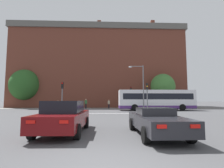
# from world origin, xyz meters

# --- Properties ---
(stop_line_strip) EXTENTS (7.78, 0.30, 0.01)m
(stop_line_strip) POSITION_xyz_m (0.00, 17.02, 0.00)
(stop_line_strip) COLOR silver
(stop_line_strip) RESTS_ON ground_plane
(far_pavement) EXTENTS (68.65, 2.50, 0.01)m
(far_pavement) POSITION_xyz_m (0.00, 30.56, 0.01)
(far_pavement) COLOR gray
(far_pavement) RESTS_ON ground_plane
(brick_civic_building) EXTENTS (40.14, 15.08, 21.57)m
(brick_civic_building) POSITION_xyz_m (-1.56, 40.68, 9.53)
(brick_civic_building) COLOR brown
(brick_civic_building) RESTS_ON ground_plane
(car_saloon_left) EXTENTS (2.13, 4.80, 1.57)m
(car_saloon_left) POSITION_xyz_m (-2.19, 4.64, 0.79)
(car_saloon_left) COLOR #600C0F
(car_saloon_left) RESTS_ON ground_plane
(car_roadster_right) EXTENTS (1.94, 4.87, 1.25)m
(car_roadster_right) POSITION_xyz_m (2.15, 3.88, 0.65)
(car_roadster_right) COLOR #232328
(car_roadster_right) RESTS_ON ground_plane
(bus_crossing_lead) EXTENTS (11.72, 2.74, 3.17)m
(bus_crossing_lead) POSITION_xyz_m (7.93, 23.11, 1.70)
(bus_crossing_lead) COLOR silver
(bus_crossing_lead) RESTS_ON ground_plane
(traffic_light_near_right) EXTENTS (0.26, 0.31, 3.72)m
(traffic_light_near_right) POSITION_xyz_m (5.15, 17.51, 2.52)
(traffic_light_near_right) COLOR slate
(traffic_light_near_right) RESTS_ON ground_plane
(traffic_light_far_right) EXTENTS (0.26, 0.31, 4.26)m
(traffic_light_far_right) POSITION_xyz_m (4.99, 29.91, 2.86)
(traffic_light_far_right) COLOR slate
(traffic_light_far_right) RESTS_ON ground_plane
(traffic_light_near_left) EXTENTS (0.26, 0.31, 3.80)m
(traffic_light_near_left) POSITION_xyz_m (-5.35, 17.30, 2.57)
(traffic_light_near_left) COLOR slate
(traffic_light_near_left) RESTS_ON ground_plane
(street_lamp_junction) EXTENTS (2.26, 0.36, 6.76)m
(street_lamp_junction) POSITION_xyz_m (5.12, 21.25, 4.18)
(street_lamp_junction) COLOR slate
(street_lamp_junction) RESTS_ON ground_plane
(pedestrian_waiting) EXTENTS (0.46, 0.38, 1.86)m
(pedestrian_waiting) POSITION_xyz_m (-3.81, 30.15, 1.11)
(pedestrian_waiting) COLOR black
(pedestrian_waiting) RESTS_ON ground_plane
(pedestrian_walking_east) EXTENTS (0.46, 0.38, 1.58)m
(pedestrian_walking_east) POSITION_xyz_m (-9.08, 29.69, 0.91)
(pedestrian_walking_east) COLOR #333851
(pedestrian_walking_east) RESTS_ON ground_plane
(pedestrian_walking_west) EXTENTS (0.43, 0.44, 1.70)m
(pedestrian_walking_west) POSITION_xyz_m (0.67, 30.43, 1.00)
(pedestrian_walking_west) COLOR black
(pedestrian_walking_west) RESTS_ON ground_plane
(tree_by_building) EXTENTS (6.23, 6.23, 8.14)m
(tree_by_building) POSITION_xyz_m (-17.20, 33.68, 4.86)
(tree_by_building) COLOR #4C3823
(tree_by_building) RESTS_ON ground_plane
(tree_kerbside) EXTENTS (4.30, 4.30, 6.44)m
(tree_kerbside) POSITION_xyz_m (-17.32, 35.40, 4.17)
(tree_kerbside) COLOR #4C3823
(tree_kerbside) RESTS_ON ground_plane
(tree_distant) EXTENTS (4.88, 4.88, 6.93)m
(tree_distant) POSITION_xyz_m (11.57, 30.53, 4.36)
(tree_distant) COLOR #4C3823
(tree_distant) RESTS_ON ground_plane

